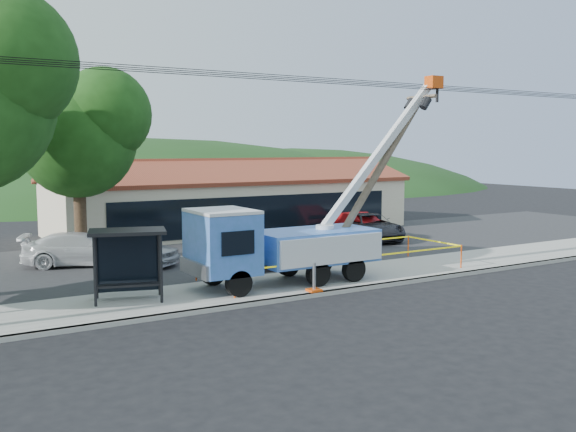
# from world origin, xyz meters

# --- Properties ---
(ground) EXTENTS (120.00, 120.00, 0.00)m
(ground) POSITION_xyz_m (0.00, 0.00, 0.00)
(ground) COLOR black
(ground) RESTS_ON ground
(curb) EXTENTS (60.00, 0.25, 0.15)m
(curb) POSITION_xyz_m (0.00, 2.10, 0.07)
(curb) COLOR #AFADA4
(curb) RESTS_ON ground
(sidewalk) EXTENTS (60.00, 4.00, 0.15)m
(sidewalk) POSITION_xyz_m (0.00, 4.00, 0.07)
(sidewalk) COLOR #AFADA4
(sidewalk) RESTS_ON ground
(parking_lot) EXTENTS (60.00, 12.00, 0.10)m
(parking_lot) POSITION_xyz_m (0.00, 12.00, 0.05)
(parking_lot) COLOR #28282B
(parking_lot) RESTS_ON ground
(strip_mall) EXTENTS (22.50, 8.53, 4.67)m
(strip_mall) POSITION_xyz_m (4.00, 19.98, 1.88)
(strip_mall) COLOR beige
(strip_mall) RESTS_ON ground
(tree_lot) EXTENTS (6.30, 5.60, 8.94)m
(tree_lot) POSITION_xyz_m (-7.00, 13.00, 6.21)
(tree_lot) COLOR #332316
(tree_lot) RESTS_ON ground
(hill_center) EXTENTS (89.60, 64.00, 32.00)m
(hill_center) POSITION_xyz_m (10.00, 55.00, 0.00)
(hill_center) COLOR #1A3914
(hill_center) RESTS_ON ground
(hill_east) EXTENTS (72.80, 52.00, 26.00)m
(hill_east) POSITION_xyz_m (30.00, 55.00, 0.00)
(hill_east) COLOR #1A3914
(hill_east) RESTS_ON ground
(utility_truck) EXTENTS (11.42, 4.02, 8.23)m
(utility_truck) POSITION_xyz_m (-1.64, 4.06, 1.75)
(utility_truck) COLOR black
(utility_truck) RESTS_ON ground
(leaning_pole) EXTENTS (6.08, 1.73, 8.16)m
(leaning_pole) POSITION_xyz_m (3.25, 4.12, 4.54)
(leaning_pole) COLOR brown
(leaning_pole) RESTS_ON ground
(bus_shelter) EXTENTS (2.87, 2.21, 2.44)m
(bus_shelter) POSITION_xyz_m (-7.39, 4.57, 1.94)
(bus_shelter) COLOR black
(bus_shelter) RESTS_ON ground
(caution_tape) EXTENTS (11.00, 3.47, 1.00)m
(caution_tape) POSITION_xyz_m (1.29, 4.56, 0.90)
(caution_tape) COLOR #E3480C
(caution_tape) RESTS_ON ground
(car_silver) EXTENTS (4.24, 4.62, 1.53)m
(car_silver) POSITION_xyz_m (-5.34, 11.02, 0.00)
(car_silver) COLOR silver
(car_silver) RESTS_ON ground
(car_red) EXTENTS (2.11, 4.56, 1.45)m
(car_red) POSITION_xyz_m (8.92, 12.94, 0.00)
(car_red) COLOR #AA1114
(car_red) RESTS_ON ground
(car_white) EXTENTS (5.47, 3.61, 1.47)m
(car_white) POSITION_xyz_m (-7.20, 12.21, 0.00)
(car_white) COLOR white
(car_white) RESTS_ON ground
(car_dark) EXTENTS (3.73, 5.78, 1.48)m
(car_dark) POSITION_xyz_m (8.93, 11.94, 0.00)
(car_dark) COLOR black
(car_dark) RESTS_ON ground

